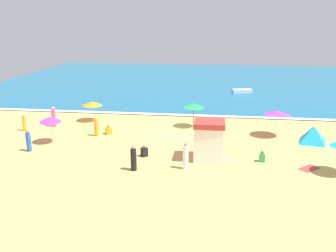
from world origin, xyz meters
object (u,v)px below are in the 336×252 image
beach_tent (313,134)px  beachgoer_7 (262,157)px  beachgoer_0 (54,117)px  beach_umbrella_3 (92,104)px  beachgoer_2 (109,130)px  beachgoer_1 (144,151)px  small_boat_0 (242,91)px  beachgoer_9 (185,157)px  beach_umbrella_1 (277,113)px  beach_umbrella_2 (50,119)px  beach_umbrella_4 (194,106)px  beachgoer_3 (134,159)px  beachgoer_5 (96,127)px  beachgoer_6 (24,122)px  lifeguard_cabana (209,140)px  beachgoer_8 (29,141)px

beach_tent → beachgoer_7: beach_tent is taller
beachgoer_0 → beachgoer_7: size_ratio=2.31×
beach_umbrella_3 → beachgoer_2: bearing=-55.1°
beachgoer_1 → small_boat_0: beachgoer_1 is taller
beach_tent → beachgoer_0: 22.90m
beachgoer_7 → beachgoer_9: 5.63m
beach_umbrella_1 → beach_umbrella_2: size_ratio=1.29×
beachgoer_2 → beachgoer_7: (12.56, -4.79, 0.02)m
beach_umbrella_1 → small_boat_0: 18.66m
beach_umbrella_1 → beach_umbrella_2: beach_umbrella_1 is taller
beach_umbrella_4 → beachgoer_7: size_ratio=3.05×
beachgoer_3 → beachgoer_5: bearing=125.2°
beach_umbrella_2 → beachgoer_9: beach_umbrella_2 is taller
beachgoer_6 → beachgoer_7: 20.90m
lifeguard_cabana → beachgoer_5: size_ratio=1.68×
beach_tent → beach_umbrella_3: bearing=168.7°
beach_umbrella_4 → small_boat_0: (5.60, 16.72, -1.73)m
beachgoer_2 → small_boat_0: beachgoer_2 is taller
lifeguard_cabana → beachgoer_7: 3.92m
beach_umbrella_3 → beachgoer_0: beach_umbrella_3 is taller
beach_umbrella_4 → beachgoer_3: (-3.31, -10.50, -1.26)m
beach_umbrella_1 → beach_tent: size_ratio=1.12×
beachgoer_3 → beach_umbrella_3: bearing=120.3°
beach_umbrella_1 → beachgoer_2: 14.58m
beachgoer_2 → small_boat_0: 23.58m
beachgoer_1 → beachgoer_6: beachgoer_6 is taller
beachgoer_5 → beachgoer_6: size_ratio=1.08×
beach_umbrella_1 → beachgoer_5: 15.46m
beach_umbrella_2 → beachgoer_5: (3.01, 2.24, -1.20)m
beachgoer_0 → beachgoer_9: 15.46m
beachgoer_5 → beachgoer_6: beachgoer_5 is taller
beach_umbrella_4 → small_boat_0: 17.71m
lifeguard_cabana → beach_umbrella_3: bearing=143.1°
beachgoer_8 → beach_umbrella_1: bearing=17.9°
beachgoer_8 → beachgoer_9: bearing=-8.6°
beach_tent → beachgoer_7: 6.56m
beach_umbrella_2 → beachgoer_3: beach_umbrella_2 is taller
beachgoer_5 → beachgoer_7: size_ratio=2.06×
beach_umbrella_3 → beachgoer_7: 17.59m
beachgoer_2 → beachgoer_7: size_ratio=0.98×
beachgoer_1 → beachgoer_5: bearing=139.8°
beach_umbrella_2 → beach_umbrella_3: 6.84m
beachgoer_0 → beachgoer_2: beachgoer_0 is taller
beachgoer_7 → lifeguard_cabana: bearing=179.6°
beach_tent → beachgoer_6: bearing=179.9°
lifeguard_cabana → beachgoer_1: (-4.68, -0.07, -1.08)m
beach_umbrella_3 → beachgoer_7: (15.25, -8.66, -1.43)m
beach_umbrella_1 → beachgoer_1: beach_umbrella_1 is taller
beachgoer_6 → beachgoer_9: (15.09, -6.71, 0.09)m
beach_umbrella_2 → beach_umbrella_4: size_ratio=0.96×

